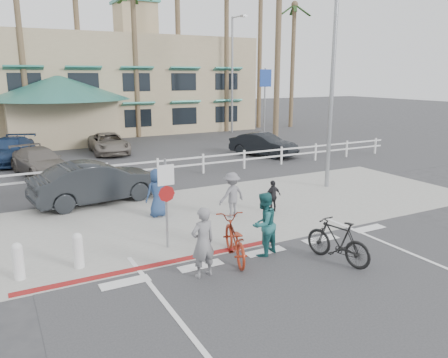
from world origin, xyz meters
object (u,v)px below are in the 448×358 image
sign_post (166,199)px  car_white_sedan (97,182)px  bike_black (338,241)px  bike_red (234,239)px

sign_post → car_white_sedan: size_ratio=0.59×
bike_black → sign_post: bearing=-53.3°
bike_red → car_white_sedan: 7.47m
sign_post → bike_black: 4.81m
bike_black → car_white_sedan: car_white_sedan is taller
sign_post → bike_red: (1.30, -1.59, -0.88)m
sign_post → bike_red: sign_post is taller
sign_post → bike_red: 2.23m
bike_black → car_white_sedan: (-4.36, 8.64, 0.22)m
bike_red → car_white_sedan: bearing=-57.8°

